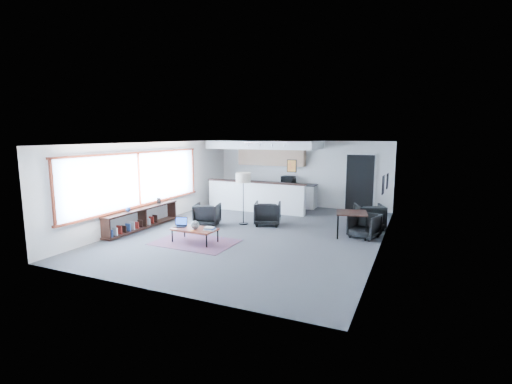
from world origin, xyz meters
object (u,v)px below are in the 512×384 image
at_px(armchair_right, 268,212).
at_px(dining_chair_far, 370,217).
at_px(floor_lamp, 243,180).
at_px(laptop, 181,224).
at_px(microwave, 288,179).
at_px(coffee_table, 195,229).
at_px(ceramic_pot, 195,225).
at_px(dining_chair_near, 364,226).
at_px(dining_table, 352,214).
at_px(armchair_left, 207,213).
at_px(book_stack, 210,229).

bearing_deg(armchair_right, dining_chair_far, 179.01).
distance_m(armchair_right, floor_lamp, 1.29).
bearing_deg(laptop, microwave, 62.13).
height_order(armchair_right, microwave, microwave).
xyz_separation_m(coffee_table, ceramic_pot, (0.04, -0.05, 0.14)).
bearing_deg(dining_chair_near, dining_table, -159.56).
xyz_separation_m(laptop, armchair_left, (-0.21, 1.70, -0.07)).
bearing_deg(ceramic_pot, dining_chair_far, 41.17).
relative_size(coffee_table, microwave, 2.31).
distance_m(armchair_left, microwave, 4.25).
bearing_deg(coffee_table, armchair_right, 70.04).
xyz_separation_m(ceramic_pot, armchair_left, (-0.74, 1.81, -0.11)).
xyz_separation_m(floor_lamp, dining_chair_far, (3.76, 1.07, -1.09)).
distance_m(floor_lamp, dining_table, 3.50).
distance_m(dining_chair_near, dining_chair_far, 1.13).
xyz_separation_m(book_stack, armchair_left, (-1.15, 1.75, -0.04)).
distance_m(dining_table, dining_chair_far, 1.24).
xyz_separation_m(dining_table, microwave, (-3.06, 3.44, 0.47)).
bearing_deg(armchair_right, dining_chair_near, 157.90).
bearing_deg(dining_chair_far, book_stack, 20.83).
bearing_deg(dining_chair_near, ceramic_pot, -132.16).
relative_size(armchair_right, dining_table, 0.83).
xyz_separation_m(book_stack, dining_table, (3.23, 2.28, 0.21)).
bearing_deg(armchair_left, dining_table, 170.57).
relative_size(floor_lamp, dining_table, 1.69).
bearing_deg(ceramic_pot, floor_lamp, 84.45).
relative_size(coffee_table, floor_lamp, 0.72).
bearing_deg(laptop, coffee_table, -23.16).
bearing_deg(ceramic_pot, armchair_right, 69.58).
height_order(armchair_right, dining_chair_near, armchair_right).
xyz_separation_m(coffee_table, microwave, (0.62, 5.73, 0.75)).
relative_size(coffee_table, ceramic_pot, 5.31).
relative_size(coffee_table, dining_table, 1.21).
xyz_separation_m(ceramic_pot, microwave, (0.58, 5.78, 0.61)).
relative_size(dining_table, dining_chair_far, 1.40).
bearing_deg(coffee_table, laptop, 175.36).
distance_m(book_stack, floor_lamp, 2.58).
distance_m(coffee_table, dining_chair_near, 4.65).
xyz_separation_m(laptop, armchair_right, (1.51, 2.53, -0.04)).
xyz_separation_m(laptop, dining_chair_far, (4.52, 3.39, -0.10)).
bearing_deg(coffee_table, ceramic_pot, -47.69).
height_order(book_stack, dining_table, dining_table).
height_order(laptop, floor_lamp, floor_lamp).
xyz_separation_m(armchair_left, dining_chair_far, (4.73, 1.68, -0.03)).
height_order(laptop, armchair_right, armchair_right).
height_order(book_stack, armchair_right, armchair_right).
height_order(dining_chair_near, dining_chair_far, dining_chair_far).
bearing_deg(ceramic_pot, microwave, 84.31).
relative_size(coffee_table, armchair_right, 1.46).
bearing_deg(book_stack, microwave, 88.35).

